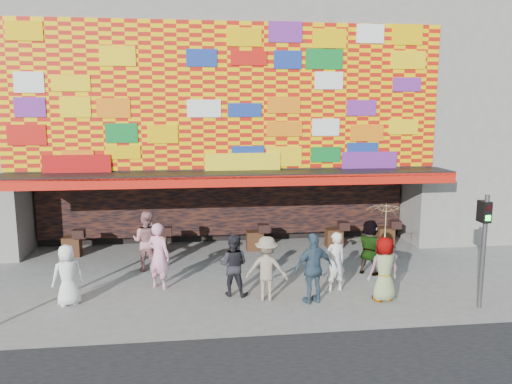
# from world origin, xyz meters

# --- Properties ---
(ground) EXTENTS (90.00, 90.00, 0.00)m
(ground) POSITION_xyz_m (0.00, 0.00, 0.00)
(ground) COLOR slate
(ground) RESTS_ON ground
(shop_building) EXTENTS (15.20, 9.40, 10.00)m
(shop_building) POSITION_xyz_m (0.00, 8.18, 5.23)
(shop_building) COLOR gray
(shop_building) RESTS_ON ground
(neighbor_right) EXTENTS (11.00, 8.00, 12.00)m
(neighbor_right) POSITION_xyz_m (13.00, 8.00, 6.00)
(neighbor_right) COLOR gray
(neighbor_right) RESTS_ON ground
(signal_right) EXTENTS (0.22, 0.20, 3.00)m
(signal_right) POSITION_xyz_m (6.20, -1.50, 1.86)
(signal_right) COLOR #59595B
(signal_right) RESTS_ON ground
(ped_a) EXTENTS (0.95, 0.82, 1.64)m
(ped_a) POSITION_xyz_m (-4.53, 0.01, 0.82)
(ped_a) COLOR white
(ped_a) RESTS_ON ground
(ped_b) EXTENTS (0.84, 0.76, 1.94)m
(ped_b) POSITION_xyz_m (-2.22, 1.00, 0.97)
(ped_b) COLOR pink
(ped_b) RESTS_ON ground
(ped_c) EXTENTS (1.01, 0.89, 1.74)m
(ped_c) POSITION_xyz_m (-0.13, 0.18, 0.87)
(ped_c) COLOR black
(ped_c) RESTS_ON ground
(ped_d) EXTENTS (1.26, 0.91, 1.76)m
(ped_d) POSITION_xyz_m (0.74, -0.26, 0.88)
(ped_d) COLOR gray
(ped_d) RESTS_ON ground
(ped_e) EXTENTS (1.21, 0.76, 1.92)m
(ped_e) POSITION_xyz_m (1.95, -0.63, 0.96)
(ped_e) COLOR #384F62
(ped_e) RESTS_ON ground
(ped_f) EXTENTS (1.57, 1.42, 1.73)m
(ped_f) POSITION_xyz_m (4.26, 1.48, 0.87)
(ped_f) COLOR gray
(ped_f) RESTS_ON ground
(ped_g) EXTENTS (0.94, 0.69, 1.77)m
(ped_g) POSITION_xyz_m (3.87, -0.72, 0.88)
(ped_g) COLOR gray
(ped_g) RESTS_ON ground
(ped_h) EXTENTS (0.70, 0.54, 1.72)m
(ped_h) POSITION_xyz_m (2.77, 0.15, 0.86)
(ped_h) COLOR silver
(ped_h) RESTS_ON ground
(ped_i) EXTENTS (1.12, 0.99, 1.94)m
(ped_i) POSITION_xyz_m (-2.71, 2.68, 0.97)
(ped_i) COLOR #B87779
(ped_i) RESTS_ON ground
(parasol) EXTENTS (1.19, 1.21, 1.93)m
(parasol) POSITION_xyz_m (3.87, -0.72, 2.19)
(parasol) COLOR #FFEFA0
(parasol) RESTS_ON ground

